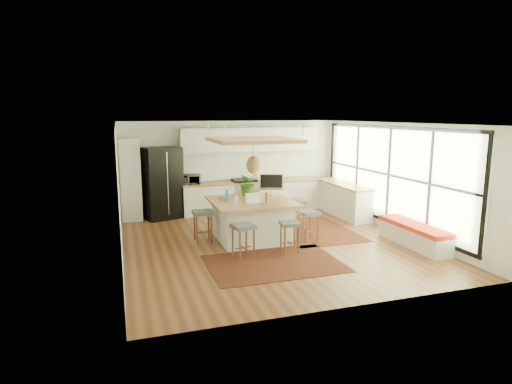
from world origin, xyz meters
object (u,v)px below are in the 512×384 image
object	(u,v)px
stool_left_side	(203,227)
stool_right_front	(308,226)
fridge	(162,186)
island	(251,220)
stool_right_back	(294,217)
microwave	(192,178)
laptop	(254,199)
island_plant	(248,185)
stool_near_left	(243,241)
monitor	(271,185)
stool_near_right	(290,236)

from	to	relation	value
stool_left_side	stool_right_front	bearing A→B (deg)	-16.20
fridge	island	distance (m)	3.32
stool_right_back	microwave	world-z (taller)	microwave
laptop	island_plant	distance (m)	1.08
stool_near_left	laptop	xyz separation A→B (m)	(0.49, 0.80, 0.70)
stool_left_side	laptop	xyz separation A→B (m)	(1.06, -0.56, 0.70)
stool_near_left	monitor	xyz separation A→B (m)	(1.20, 1.66, 0.83)
fridge	microwave	size ratio (longest dim) A/B	4.14
fridge	monitor	bearing A→B (deg)	-61.46
laptop	microwave	world-z (taller)	microwave
stool_near_right	stool_left_side	size ratio (longest dim) A/B	0.90
stool_right_front	island_plant	world-z (taller)	island_plant
fridge	stool_near_left	world-z (taller)	fridge
island	stool_right_front	bearing A→B (deg)	-24.44
laptop	stool_near_right	bearing A→B (deg)	-57.34
island	stool_left_side	bearing A→B (deg)	173.38
monitor	microwave	bearing A→B (deg)	146.49
fridge	island_plant	xyz separation A→B (m)	(1.87, -2.14, 0.25)
island	fridge	bearing A→B (deg)	122.57
stool_left_side	monitor	size ratio (longest dim) A/B	1.25
stool_right_back	stool_near_left	bearing A→B (deg)	-138.19
stool_right_back	microwave	bearing A→B (deg)	131.85
fridge	laptop	xyz separation A→B (m)	(1.70, -3.20, 0.12)
stool_near_right	laptop	xyz separation A→B (m)	(-0.55, 0.74, 0.70)
stool_near_right	microwave	bearing A→B (deg)	109.29
microwave	island_plant	world-z (taller)	island_plant
island	island_plant	distance (m)	0.96
stool_right_front	stool_left_side	world-z (taller)	stool_left_side
stool_left_side	stool_near_right	bearing A→B (deg)	-38.93
stool_near_left	island_plant	distance (m)	2.14
stool_left_side	island_plant	size ratio (longest dim) A/B	1.15
monitor	stool_near_left	bearing A→B (deg)	-102.58
stool_right_front	monitor	world-z (taller)	monitor
stool_right_front	monitor	distance (m)	1.40
fridge	stool_near_left	bearing A→B (deg)	-90.49
stool_near_right	stool_right_back	size ratio (longest dim) A/B	0.84
island_plant	stool_left_side	bearing A→B (deg)	-157.94
stool_right_back	stool_right_front	bearing A→B (deg)	-93.40
monitor	microwave	distance (m)	2.83
laptop	monitor	size ratio (longest dim) A/B	0.62
laptop	stool_near_left	bearing A→B (deg)	-125.60
stool_right_back	stool_left_side	size ratio (longest dim) A/B	1.07
laptop	island_plant	bearing A→B (deg)	76.94
microwave	fridge	bearing A→B (deg)	-170.87
island	stool_left_side	distance (m)	1.14
fridge	stool_near_right	size ratio (longest dim) A/B	3.02
stool_right_back	monitor	bearing A→B (deg)	176.20
laptop	island	bearing A→B (deg)	77.53
monitor	stool_near_right	bearing A→B (deg)	-72.38
monitor	microwave	world-z (taller)	monitor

